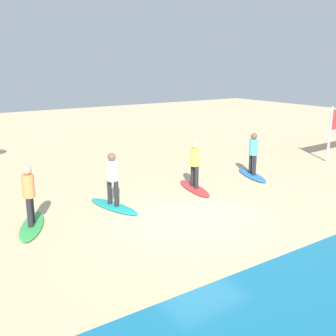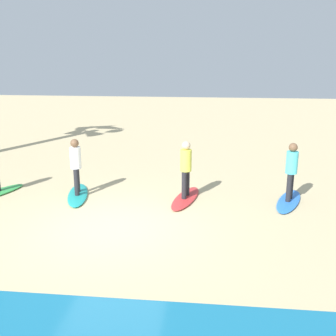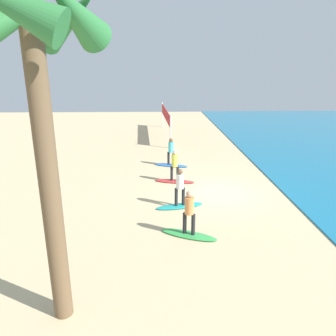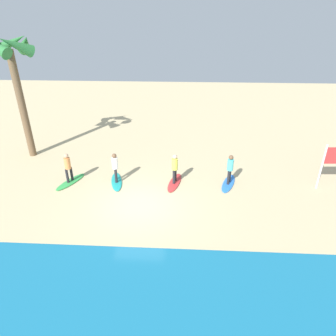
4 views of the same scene
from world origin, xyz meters
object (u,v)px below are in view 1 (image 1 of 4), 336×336
surfboard_red (194,188)px  surfboard_teal (113,206)px  surfer_teal (112,175)px  surfboard_green (32,226)px  surfboard_blue (252,175)px  surfer_red (195,161)px  surfer_green (29,191)px  surfer_blue (253,151)px

surfboard_red → surfboard_teal: size_ratio=1.00×
surfer_teal → surfboard_green: 2.71m
surfboard_teal → surfer_teal: size_ratio=1.28×
surfboard_red → surfboard_blue: bearing=103.6°
surfboard_blue → surfboard_teal: bearing=-69.6°
surfer_red → surfboard_teal: (3.20, 0.06, -0.99)m
surfer_red → surfer_green: bearing=2.1°
surfer_teal → surfer_green: same height
surfboard_blue → surfer_blue: 0.99m
surfboard_blue → surfboard_green: size_ratio=1.00×
surfer_teal → surfboard_green: size_ratio=0.78×
surfer_blue → surfboard_teal: size_ratio=0.78×
surfboard_blue → surfboard_green: same height
surfboard_red → surfer_teal: (3.20, 0.06, 0.99)m
surfboard_red → surfer_green: (5.72, 0.21, 0.99)m
surfboard_blue → surfboard_red: 2.93m
surfer_blue → surfboard_green: bearing=1.9°
surfboard_teal → surfer_red: bearing=77.2°
surfboard_red → surfboard_teal: (3.20, 0.06, 0.00)m
surfboard_teal → surfer_green: bearing=-100.3°
surfboard_green → surfboard_blue: bearing=115.8°
surfboard_teal → surfboard_green: size_ratio=1.00×
surfboard_red → surfboard_teal: bearing=-76.9°
surfer_red → surfer_green: size_ratio=1.00×
surfboard_teal → surfboard_green: same height
surfer_blue → surfboard_teal: surfer_blue is taller
surfer_blue → surfboard_teal: (6.13, 0.13, -0.99)m
surfer_red → surfer_green: same height
surfer_blue → surfboard_red: bearing=1.5°
surfboard_green → surfer_green: 0.99m
surfboard_teal → surfer_green: size_ratio=1.28×
surfboard_red → surfboard_green: (5.72, 0.21, 0.00)m
surfer_teal → surfer_green: 2.53m
surfer_teal → surfer_green: (2.52, 0.16, 0.00)m
surfboard_red → surfboard_green: size_ratio=1.00×
surfer_green → surfer_blue: bearing=-178.1°
surfboard_red → surfer_blue: bearing=103.6°
surfboard_red → surfer_teal: bearing=-76.9°
surfboard_blue → surfboard_red: bearing=-69.4°
surfboard_blue → surfer_teal: 6.21m
surfer_blue → surfboard_green: (8.65, 0.29, -0.99)m
surfboard_blue → surfer_teal: size_ratio=1.28×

